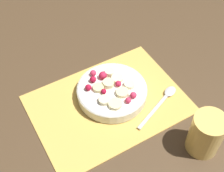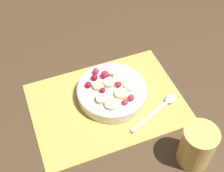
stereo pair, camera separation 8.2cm
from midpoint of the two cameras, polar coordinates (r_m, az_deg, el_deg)
The scene contains 5 objects.
ground_plane at distance 0.84m, azimuth 1.84°, elevation -3.39°, with size 3.00×3.00×0.00m, color #4C3823.
placemat at distance 0.84m, azimuth 1.84°, elevation -3.27°, with size 0.40×0.29×0.01m.
fruit_bowl at distance 0.84m, azimuth 2.79°, elevation -0.99°, with size 0.19×0.19×0.05m.
spoon at distance 0.85m, azimuth 12.21°, elevation -3.54°, with size 0.17×0.08×0.01m.
drinking_glass at distance 0.75m, azimuth 18.41°, elevation -10.62°, with size 0.08×0.08×0.11m.
Camera 2 is at (-0.17, -0.48, 0.68)m, focal length 50.00 mm.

